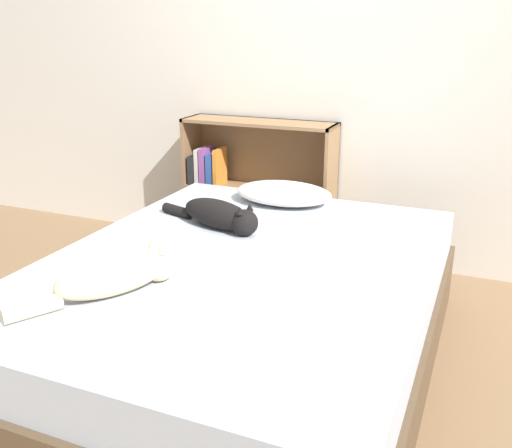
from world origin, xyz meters
TOP-DOWN VIEW (x-y plane):
  - ground_plane at (0.00, 0.00)m, footprint 8.00×8.00m
  - wall_back at (0.00, 1.40)m, footprint 8.00×0.06m
  - bed at (0.00, 0.00)m, footprint 1.54×2.00m
  - pillow at (-0.11, 0.80)m, footprint 0.52×0.35m
  - cat_light at (-0.28, -0.45)m, footprint 0.39×0.57m
  - cat_dark at (-0.24, 0.30)m, footprint 0.58×0.26m
  - bookshelf at (-0.48, 1.27)m, footprint 0.95×0.26m

SIDE VIEW (x-z plane):
  - ground_plane at x=0.00m, z-range 0.00..0.00m
  - bed at x=0.00m, z-range 0.00..0.50m
  - bookshelf at x=-0.48m, z-range 0.02..0.87m
  - pillow at x=-0.11m, z-range 0.50..0.61m
  - cat_dark at x=-0.24m, z-range 0.50..0.64m
  - cat_light at x=-0.28m, z-range 0.49..0.65m
  - wall_back at x=0.00m, z-range 0.00..2.50m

